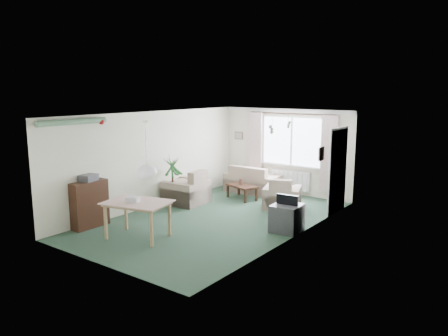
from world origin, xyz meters
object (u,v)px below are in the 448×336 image
Objects in this scene: armchair_corner at (282,193)px; coffee_table at (242,192)px; armchair_left at (186,187)px; pet_bed at (285,224)px; dining_table at (138,220)px; houseplant at (173,181)px; bookshelf at (90,204)px; tv_cube at (287,218)px; sofa at (253,179)px.

armchair_corner is 1.01× the size of coffee_table.
pet_bed is at bearing 80.39° from armchair_left.
dining_table is (0.07, -3.81, 0.17)m from coffee_table.
armchair_left is 0.78× the size of houseplant.
bookshelf reaches higher than tv_cube.
coffee_table is (0.93, 1.21, -0.25)m from armchair_left.
tv_cube is (3.35, -0.12, -0.35)m from houseplant.
sofa is 0.90m from coffee_table.
pet_bed is (3.05, -0.26, -0.38)m from armchair_left.
coffee_table is at bearing 145.32° from pet_bed.
pet_bed is (2.12, -1.47, -0.13)m from coffee_table.
sofa is at bearing 69.72° from houseplant.
armchair_left reaches higher than dining_table.
coffee_table is 2.59m from pet_bed.
armchair_left reaches higher than coffee_table.
armchair_corner is at bearing 71.26° from dining_table.
armchair_corner is at bearing -6.49° from coffee_table.
houseplant is (-2.40, -1.41, 0.24)m from armchair_corner.
bookshelf reaches higher than sofa.
armchair_left is 1.58× the size of tv_cube.
bookshelf is at bearing -94.54° from houseplant.
bookshelf is 1.55× the size of pet_bed.
dining_table is at bearing -62.91° from houseplant.
houseplant is 3.37m from tv_cube.
coffee_table is 0.69× the size of houseplant.
armchair_left is 1.14× the size of coffee_table.
pet_bed is at bearing 132.82° from sofa.
armchair_corner is 3.87m from dining_table.
armchair_corner is 0.69× the size of houseplant.
dining_table is at bearing 5.32° from bookshelf.
coffee_table is at bearing 55.25° from houseplant.
sofa is at bearing 129.23° from tv_cube.
armchair_corner is 4.60m from bookshelf.
dining_table is (0.26, -4.67, -0.03)m from sofa.
dining_table reaches higher than pet_bed.
coffee_table is (0.19, -0.86, -0.19)m from sofa.
bookshelf is 4.21m from tv_cube.
coffee_table reaches higher than pet_bed.
coffee_table is at bearing -26.91° from armchair_corner.
houseplant reaches higher than sofa.
sofa is 2.49× the size of tv_cube.
dining_table is 3.06m from tv_cube.
sofa is 4.68m from dining_table.
armchair_left is at bearing 66.66° from houseplant.
armchair_corner is 2.48m from armchair_left.
armchair_left reaches higher than tv_cube.
bookshelf is 4.23m from pet_bed.
armchair_left is at bearing 4.86° from armchair_corner.
bookshelf is at bearing 35.36° from armchair_corner.
coffee_table is 4.16m from bookshelf.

